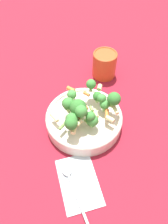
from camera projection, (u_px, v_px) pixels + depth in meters
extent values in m
plane|color=maroon|center=(84.00, 124.00, 0.68)|extent=(3.00, 3.00, 0.00)
cylinder|color=beige|center=(84.00, 120.00, 0.66)|extent=(0.23, 0.23, 0.04)
torus|color=beige|center=(84.00, 116.00, 0.65)|extent=(0.23, 0.23, 0.01)
cylinder|color=#8CB766|center=(104.00, 109.00, 0.64)|extent=(0.01, 0.01, 0.02)
sphere|color=#479342|center=(105.00, 104.00, 0.63)|extent=(0.03, 0.03, 0.03)
cylinder|color=#8CB766|center=(69.00, 110.00, 0.63)|extent=(0.01, 0.01, 0.02)
sphere|color=#479342|center=(68.00, 106.00, 0.62)|extent=(0.03, 0.03, 0.03)
cylinder|color=#8CB766|center=(68.00, 109.00, 0.61)|extent=(0.01, 0.01, 0.02)
sphere|color=#3D8438|center=(68.00, 103.00, 0.59)|extent=(0.03, 0.03, 0.03)
cylinder|color=#8CB766|center=(72.00, 98.00, 0.67)|extent=(0.01, 0.01, 0.01)
sphere|color=#479342|center=(72.00, 94.00, 0.65)|extent=(0.03, 0.03, 0.03)
cylinder|color=#8CB766|center=(90.00, 120.00, 0.59)|extent=(0.01, 0.01, 0.01)
sphere|color=#3D8438|center=(90.00, 116.00, 0.58)|extent=(0.03, 0.03, 0.03)
cylinder|color=#8CB766|center=(92.00, 125.00, 0.61)|extent=(0.01, 0.01, 0.01)
sphere|color=#3D8438|center=(92.00, 120.00, 0.59)|extent=(0.03, 0.03, 0.03)
cylinder|color=#8CB766|center=(97.00, 100.00, 0.66)|extent=(0.01, 0.01, 0.01)
sphere|color=#33722D|center=(97.00, 96.00, 0.65)|extent=(0.03, 0.03, 0.03)
cylinder|color=#8CB766|center=(78.00, 114.00, 0.61)|extent=(0.02, 0.02, 0.02)
sphere|color=#33722D|center=(78.00, 108.00, 0.59)|extent=(0.05, 0.05, 0.05)
cylinder|color=#8CB766|center=(72.00, 124.00, 0.60)|extent=(0.01, 0.01, 0.01)
sphere|color=#3D8438|center=(72.00, 119.00, 0.58)|extent=(0.03, 0.03, 0.03)
cylinder|color=#8CB766|center=(71.00, 128.00, 0.57)|extent=(0.01, 0.01, 0.01)
sphere|color=#33722D|center=(71.00, 123.00, 0.56)|extent=(0.04, 0.04, 0.04)
cylinder|color=#8CB766|center=(91.00, 89.00, 0.66)|extent=(0.01, 0.01, 0.01)
sphere|color=#3D8438|center=(91.00, 84.00, 0.64)|extent=(0.03, 0.03, 0.03)
cylinder|color=#8CB766|center=(101.00, 102.00, 0.63)|extent=(0.01, 0.01, 0.01)
sphere|color=#479342|center=(102.00, 98.00, 0.62)|extent=(0.03, 0.03, 0.03)
cylinder|color=#8CB766|center=(81.00, 116.00, 0.59)|extent=(0.01, 0.01, 0.02)
sphere|color=#3D8438|center=(81.00, 111.00, 0.57)|extent=(0.03, 0.03, 0.03)
cylinder|color=#8CB766|center=(113.00, 105.00, 0.62)|extent=(0.01, 0.01, 0.02)
sphere|color=#33722D|center=(114.00, 99.00, 0.60)|extent=(0.04, 0.04, 0.04)
cylinder|color=beige|center=(55.00, 118.00, 0.61)|extent=(0.03, 0.01, 0.01)
cylinder|color=orange|center=(71.00, 89.00, 0.67)|extent=(0.03, 0.02, 0.01)
cylinder|color=#729E4C|center=(88.00, 119.00, 0.61)|extent=(0.01, 0.03, 0.01)
cylinder|color=beige|center=(100.00, 88.00, 0.66)|extent=(0.02, 0.02, 0.01)
cylinder|color=#729E4C|center=(91.00, 109.00, 0.63)|extent=(0.02, 0.02, 0.01)
cylinder|color=orange|center=(87.00, 94.00, 0.65)|extent=(0.02, 0.01, 0.01)
cylinder|color=beige|center=(110.00, 119.00, 0.60)|extent=(0.03, 0.02, 0.01)
cylinder|color=orange|center=(107.00, 114.00, 0.62)|extent=(0.03, 0.03, 0.01)
cylinder|color=#729E4C|center=(91.00, 123.00, 0.61)|extent=(0.03, 0.02, 0.01)
cylinder|color=beige|center=(107.00, 105.00, 0.63)|extent=(0.03, 0.03, 0.01)
cylinder|color=orange|center=(82.00, 109.00, 0.62)|extent=(0.02, 0.02, 0.01)
cylinder|color=beige|center=(95.00, 114.00, 0.63)|extent=(0.03, 0.02, 0.01)
cylinder|color=beige|center=(74.00, 129.00, 0.58)|extent=(0.03, 0.03, 0.01)
cylinder|color=#729E4C|center=(63.00, 126.00, 0.59)|extent=(0.01, 0.03, 0.01)
cylinder|color=beige|center=(115.00, 110.00, 0.61)|extent=(0.03, 0.02, 0.01)
cylinder|color=beige|center=(79.00, 123.00, 0.58)|extent=(0.01, 0.02, 0.01)
cylinder|color=orange|center=(78.00, 120.00, 0.59)|extent=(0.03, 0.03, 0.01)
cylinder|color=#729E4C|center=(75.00, 108.00, 0.61)|extent=(0.03, 0.02, 0.01)
cylinder|color=#CC4C23|center=(104.00, 65.00, 0.78)|extent=(0.08, 0.08, 0.09)
torus|color=#CC4C23|center=(105.00, 54.00, 0.74)|extent=(0.08, 0.08, 0.01)
cube|color=#B2BCC6|center=(79.00, 182.00, 0.56)|extent=(0.18, 0.15, 0.01)
cylinder|color=silver|center=(78.00, 199.00, 0.53)|extent=(0.12, 0.05, 0.01)
ellipsoid|color=silver|center=(66.00, 170.00, 0.57)|extent=(0.04, 0.04, 0.01)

